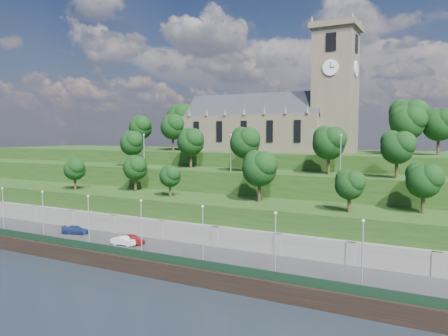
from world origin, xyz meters
The scene contains 17 objects.
ground centered at (0.00, 0.00, 0.00)m, with size 320.00×320.00×0.00m, color black.
promenade centered at (0.00, 6.00, 1.00)m, with size 160.00×12.00×2.00m, color #2D2D30.
quay_wall centered at (0.00, -0.05, 1.10)m, with size 160.00×0.50×2.20m, color black.
fence centered at (0.00, 0.60, 2.60)m, with size 160.00×0.10×1.20m, color #16321F.
retaining_wall centered at (0.00, 11.97, 2.50)m, with size 160.00×2.10×5.00m.
embankment_lower centered at (0.00, 18.00, 4.00)m, with size 160.00×12.00×8.00m, color #1D3B13.
embankment_upper centered at (0.00, 29.00, 6.00)m, with size 160.00×10.00×12.00m, color #1D3B13.
hilltop centered at (0.00, 50.00, 7.50)m, with size 160.00×32.00×15.00m, color #1D3B13.
church centered at (0.79, 45.98, 22.52)m, with size 38.60×12.35×27.60m.
trees_lower centered at (3.95, 18.44, 12.79)m, with size 66.76×8.46×8.33m.
trees_upper centered at (2.34, 28.27, 17.45)m, with size 58.74×8.51×8.30m.
trees_hilltop centered at (0.73, 45.59, 21.87)m, with size 73.62×16.56×11.65m.
lamp_posts_promenade centered at (-2.00, 2.50, 6.50)m, with size 60.36×0.36×7.78m.
lamp_posts_upper centered at (0.00, 26.00, 16.03)m, with size 40.36×0.36×6.88m.
car_left centered at (-7.09, 6.59, 2.74)m, with size 1.75×4.35×1.48m, color maroon.
car_middle centered at (-7.60, 5.32, 2.68)m, with size 1.44×4.13×1.36m, color silver.
car_right centered at (-19.99, 7.34, 2.67)m, with size 1.87×4.61×1.34m, color navy.
Camera 1 is at (36.51, -45.12, 18.84)m, focal length 35.00 mm.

